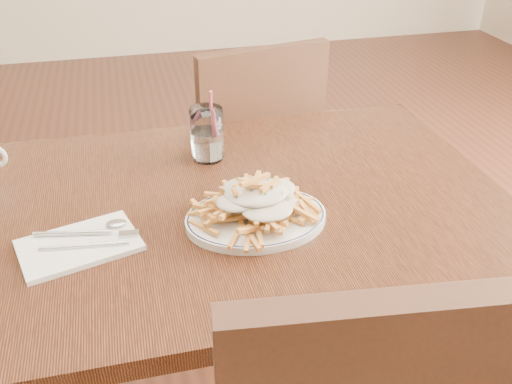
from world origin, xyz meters
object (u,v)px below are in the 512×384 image
object	(u,v)px
chair_far	(250,154)
loaded_fries	(256,198)
fries_plate	(256,218)
water_glass	(207,137)
table	(226,231)

from	to	relation	value
chair_far	loaded_fries	world-z (taller)	chair_far
fries_plate	water_glass	size ratio (longest dim) A/B	2.00
water_glass	loaded_fries	bearing A→B (deg)	-81.31
table	chair_far	size ratio (longest dim) A/B	1.33
water_glass	chair_far	bearing A→B (deg)	64.99
chair_far	table	bearing A→B (deg)	-107.67
fries_plate	loaded_fries	size ratio (longest dim) A/B	1.31
table	chair_far	xyz separation A→B (m)	(0.21, 0.65, -0.16)
chair_far	loaded_fries	distance (m)	0.82
chair_far	loaded_fries	xyz separation A→B (m)	(-0.16, -0.74, 0.30)
water_glass	fries_plate	bearing A→B (deg)	-81.31
fries_plate	loaded_fries	distance (m)	0.05
table	loaded_fries	size ratio (longest dim) A/B	4.59
table	fries_plate	distance (m)	0.14
loaded_fries	water_glass	size ratio (longest dim) A/B	1.53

